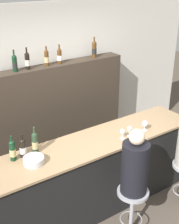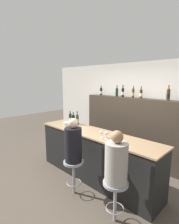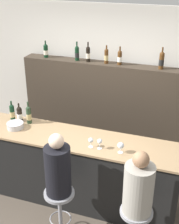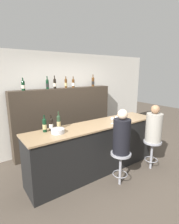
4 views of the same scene
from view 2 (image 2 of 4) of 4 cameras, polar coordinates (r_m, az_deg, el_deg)
The scene contains 21 objects.
ground_plane at distance 3.95m, azimuth -1.69°, elevation -22.35°, with size 16.00×16.00×0.00m, color #4C4238.
wall_back at distance 4.91m, azimuth 14.58°, elevation 0.25°, with size 6.40×0.05×2.60m.
bar_counter at distance 3.89m, azimuth 1.73°, elevation -14.06°, with size 2.97×0.67×1.04m.
back_bar_cabinet at distance 4.82m, azimuth 12.98°, elevation -5.43°, with size 2.79×0.28×1.69m.
wine_bottle_counter_0 at distance 4.53m, azimuth -6.32°, elevation -1.93°, with size 0.07×0.07×0.31m.
wine_bottle_counter_1 at distance 4.43m, azimuth -5.31°, elevation -2.29°, with size 0.08×0.08×0.29m.
wine_bottle_counter_2 at distance 4.32m, azimuth -3.99°, elevation -2.39°, with size 0.07×0.07×0.34m.
wine_bottle_backbar_0 at distance 5.26m, azimuth 3.80°, elevation 6.76°, with size 0.08×0.08×0.29m.
wine_bottle_backbar_1 at distance 4.90m, azimuth 8.92°, elevation 6.49°, with size 0.07×0.07×0.31m.
wine_bottle_backbar_2 at distance 4.79m, azimuth 10.81°, elevation 6.40°, with size 0.07×0.07×0.32m.
wine_bottle_backbar_3 at distance 4.63m, azimuth 14.05°, elevation 6.08°, with size 0.07×0.07×0.30m.
wine_bottle_backbar_4 at distance 4.52m, azimuth 16.47°, elevation 5.81°, with size 0.07×0.07×0.30m.
wine_bottle_backbar_5 at distance 4.24m, azimuth 24.34°, elevation 5.29°, with size 0.08×0.08×0.34m.
wine_glass_0 at distance 3.38m, azimuth 3.94°, elevation -6.74°, with size 0.07×0.07×0.14m.
wine_glass_1 at distance 3.30m, azimuth 5.50°, elevation -7.04°, with size 0.07×0.07×0.14m.
wine_glass_2 at distance 3.15m, azimuth 9.38°, elevation -8.10°, with size 0.08×0.08×0.14m.
metal_bowl at distance 4.30m, azimuth -6.99°, elevation -3.82°, with size 0.24×0.24×0.08m.
bar_stool_left at distance 3.44m, azimuth -5.18°, elevation -17.77°, with size 0.38×0.38×0.65m.
guest_seated_left at distance 3.24m, azimuth -5.32°, elevation -10.06°, with size 0.31×0.31×0.82m.
bar_stool_right at distance 2.88m, azimuth 8.45°, elevation -24.03°, with size 0.38×0.38×0.65m.
guest_seated_right at distance 2.64m, azimuth 8.73°, elevation -15.49°, with size 0.33×0.33×0.79m.
Camera 2 is at (2.41, -2.28, 2.13)m, focal length 28.00 mm.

